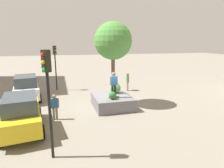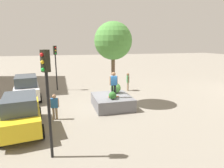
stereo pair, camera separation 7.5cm
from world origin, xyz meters
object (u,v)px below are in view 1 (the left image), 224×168
Objects in this scene: skateboarder at (114,83)px; bystander_watching at (128,81)px; police_car at (26,88)px; traffic_light_median at (48,87)px; planter_ledge at (112,101)px; skateboard at (114,97)px; taxi_cab at (22,113)px; pedestrian_crossing at (55,105)px; plaza_tree at (113,41)px; traffic_light_corner at (55,60)px.

bystander_watching is (4.90, -2.86, -0.96)m from skateboarder.
traffic_light_median is (-9.33, -2.27, 2.03)m from police_car.
planter_ledge is 1.73× the size of skateboarder.
skateboarder is 6.63m from traffic_light_median.
skateboard is at bearing -39.29° from traffic_light_median.
taxi_cab reaches higher than planter_ledge.
skateboard is 6.11m from taxi_cab.
taxi_cab is at bearing -174.10° from police_car.
pedestrian_crossing reaches higher than skateboard.
skateboarder is at bearing 166.48° from plaza_tree.
traffic_light_corner is at bearing -0.60° from pedestrian_crossing.
planter_ledge is 0.66× the size of police_car.
police_car reaches higher than pedestrian_crossing.
skateboard is 6.88m from traffic_light_median.
planter_ledge is 4.46m from plaza_tree.
plaza_tree is 1.16× the size of police_car.
plaza_tree is 7.77m from traffic_light_median.
pedestrian_crossing is at bearing 107.75° from planter_ledge.
skateboarder reaches higher than planter_ledge.
traffic_light_median reaches higher than planter_ledge.
skateboarder is at bearing 180.00° from skateboard.
plaza_tree reaches higher than taxi_cab.
plaza_tree is 3.04× the size of bystander_watching.
skateboard is 5.68m from bystander_watching.
taxi_cab is 11.07m from bystander_watching.
skateboard reaches higher than planter_ledge.
traffic_light_median is 12.35m from bystander_watching.
taxi_cab reaches higher than pedestrian_crossing.
traffic_light_corner is (9.03, -1.78, 1.99)m from taxi_cab.
traffic_light_corner reaches higher than bystander_watching.
police_car is at bearing 5.90° from taxi_cab.
skateboarder is 1.01× the size of bystander_watching.
planter_ledge is 5.31m from bystander_watching.
planter_ledge is 0.67× the size of taxi_cab.
traffic_light_median is (-3.03, -1.62, 2.04)m from taxi_cab.
plaza_tree is 1.19× the size of traffic_light_median.
traffic_light_corner reaches higher than skateboarder.
police_car is 9.81m from traffic_light_median.
police_car is at bearing 56.40° from skateboarder.
plaza_tree is (0.63, -0.26, 4.41)m from planter_ledge.
skateboarder is at bearing -70.55° from taxi_cab.
traffic_light_corner reaches higher than police_car.
traffic_light_corner is (7.00, 3.99, 2.10)m from skateboard.
traffic_light_corner is 2.72× the size of pedestrian_crossing.
planter_ledge is at bearing -72.25° from pedestrian_crossing.
police_car is 4.16m from traffic_light_corner.
plaza_tree is at bearing 145.70° from bystander_watching.
skateboard is 1.05m from skateboarder.
skateboarder reaches higher than bystander_watching.
traffic_light_corner is 0.98× the size of traffic_light_median.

